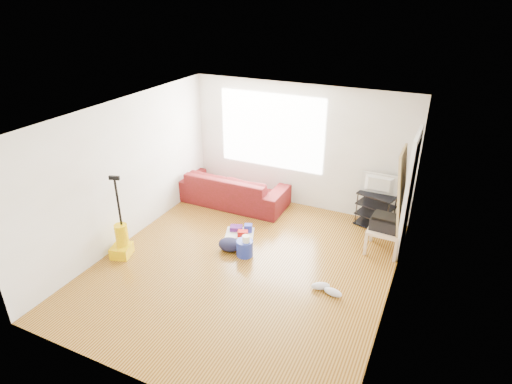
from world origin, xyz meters
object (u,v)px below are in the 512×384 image
at_px(tv_stand, 375,210).
at_px(backpack, 230,250).
at_px(bucket, 245,255).
at_px(side_table, 384,232).
at_px(cleaning_tray, 241,232).
at_px(vacuum, 122,241).
at_px(sofa, 232,203).

xyz_separation_m(tv_stand, backpack, (-2.08, -1.88, -0.34)).
bearing_deg(tv_stand, bucket, -117.87).
distance_m(side_table, cleaning_tray, 2.53).
bearing_deg(side_table, tv_stand, 110.93).
xyz_separation_m(side_table, vacuum, (-3.95, -1.99, -0.10)).
relative_size(tv_stand, side_table, 1.38).
relative_size(tv_stand, bucket, 2.65).
height_order(side_table, cleaning_tray, side_table).
bearing_deg(vacuum, backpack, 12.18).
distance_m(tv_stand, vacuum, 4.58).
bearing_deg(cleaning_tray, backpack, -83.51).
height_order(bucket, cleaning_tray, cleaning_tray).
relative_size(cleaning_tray, backpack, 1.56).
xyz_separation_m(side_table, cleaning_tray, (-2.45, -0.55, -0.31)).
distance_m(bucket, cleaning_tray, 0.69).
xyz_separation_m(bucket, backpack, (-0.31, 0.03, 0.00)).
relative_size(sofa, bucket, 8.16).
bearing_deg(side_table, bucket, -151.53).
height_order(sofa, bucket, sofa).
bearing_deg(bucket, vacuum, -155.27).
bearing_deg(backpack, sofa, 112.15).
bearing_deg(cleaning_tray, bucket, -57.52).
bearing_deg(cleaning_tray, vacuum, -136.22).
xyz_separation_m(cleaning_tray, backpack, (0.06, -0.55, -0.06)).
relative_size(tv_stand, cleaning_tray, 1.21).
bearing_deg(vacuum, side_table, 9.20).
bearing_deg(side_table, sofa, 170.83).
bearing_deg(cleaning_tray, tv_stand, 31.83).
distance_m(sofa, side_table, 3.25).
bearing_deg(bucket, backpack, 174.19).
distance_m(sofa, backpack, 1.80).
relative_size(side_table, backpack, 1.37).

